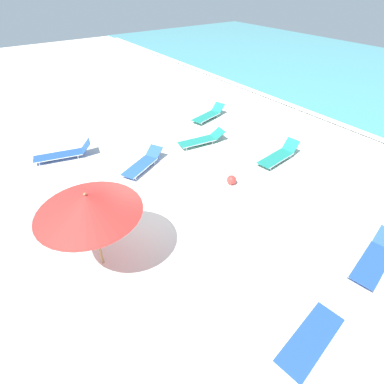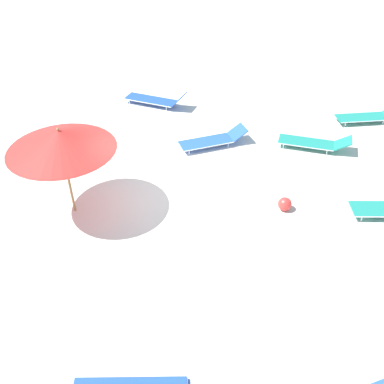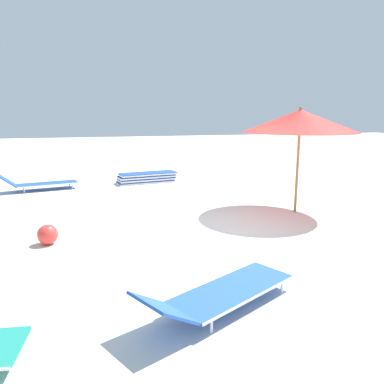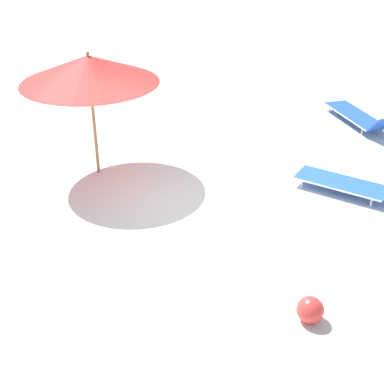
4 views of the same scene
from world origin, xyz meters
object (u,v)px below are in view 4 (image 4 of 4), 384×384
object	(u,v)px
sun_lounger_beside_umbrella	(354,184)
sun_lounger_mid_beach_solo	(360,117)
beach_ball	(310,310)
beach_umbrella	(89,69)

from	to	relation	value
sun_lounger_beside_umbrella	sun_lounger_mid_beach_solo	xyz separation A→B (m)	(-2.51, -2.31, 0.01)
sun_lounger_mid_beach_solo	beach_ball	size ratio (longest dim) A/B	6.76
sun_lounger_beside_umbrella	beach_ball	distance (m)	3.51
beach_umbrella	beach_ball	size ratio (longest dim) A/B	7.14
beach_ball	beach_umbrella	bearing A→B (deg)	-81.50
beach_umbrella	beach_ball	xyz separation A→B (m)	(-0.77, 5.18, -1.85)
sun_lounger_beside_umbrella	beach_umbrella	bearing A→B (deg)	-68.28
sun_lounger_mid_beach_solo	beach_ball	world-z (taller)	sun_lounger_mid_beach_solo
sun_lounger_mid_beach_solo	beach_umbrella	bearing A→B (deg)	6.14
sun_lounger_mid_beach_solo	beach_ball	xyz separation A→B (m)	(5.34, 4.39, -0.04)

